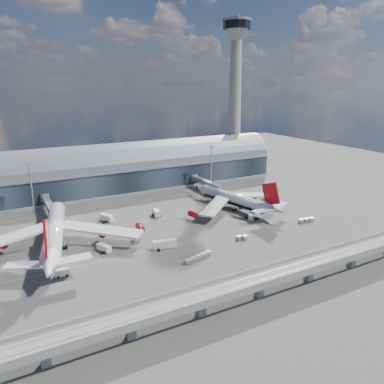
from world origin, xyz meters
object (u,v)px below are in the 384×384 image
service_truck_1 (62,273)px  service_truck_3 (252,216)px  control_tower (235,98)px  service_truck_5 (106,218)px  floodlight_mast_left (31,187)px  cargo_train_2 (306,220)px  cargo_train_1 (198,257)px  cargo_train_0 (242,238)px  floodlight_mast_right (211,166)px  service_truck_2 (165,244)px  airliner_left (54,233)px  airliner_right (235,199)px  service_truck_4 (156,213)px  service_truck_0 (104,248)px

service_truck_1 → service_truck_3: service_truck_3 is taller
service_truck_1 → service_truck_3: 88.84m
control_tower → service_truck_5: size_ratio=14.97×
floodlight_mast_left → cargo_train_2: size_ratio=3.15×
cargo_train_1 → cargo_train_0: bearing=-58.4°
floodlight_mast_right → service_truck_3: (-11.68, -55.81, -12.14)m
control_tower → floodlight_mast_right: 58.76m
service_truck_1 → cargo_train_0: bearing=-92.0°
floodlight_mast_left → service_truck_2: bearing=-59.3°
cargo_train_2 → airliner_left: bearing=68.4°
cargo_train_0 → cargo_train_1: 25.30m
cargo_train_0 → floodlight_mast_left: bearing=29.5°
service_truck_2 → cargo_train_0: bearing=-92.5°
floodlight_mast_right → cargo_train_0: bearing=-112.1°
airliner_right → service_truck_2: 57.51m
control_tower → service_truck_5: 129.95m
cargo_train_0 → cargo_train_1: cargo_train_0 is taller
control_tower → service_truck_4: 114.26m
service_truck_4 → cargo_train_1: size_ratio=0.46×
airliner_right → cargo_train_0: bearing=-132.7°
service_truck_2 → service_truck_4: size_ratio=1.69×
control_tower → service_truck_3: size_ratio=17.21×
cargo_train_0 → service_truck_3: bearing=-60.3°
airliner_left → service_truck_4: (48.50, 15.02, -4.83)m
service_truck_2 → airliner_right: bearing=-52.0°
control_tower → airliner_left: size_ratio=1.41×
service_truck_5 → service_truck_0: bearing=-138.4°
floodlight_mast_left → service_truck_1: (0.57, -69.69, -12.34)m
service_truck_4 → service_truck_5: bearing=178.1°
floodlight_mast_right → service_truck_1: size_ratio=5.78×
service_truck_4 → airliner_left: bearing=-153.1°
floodlight_mast_left → service_truck_3: floodlight_mast_left is taller
service_truck_0 → service_truck_5: 32.81m
service_truck_1 → cargo_train_2: (107.22, -1.36, -0.36)m
airliner_left → service_truck_5: size_ratio=10.59×
service_truck_0 → service_truck_2: service_truck_2 is taller
service_truck_3 → service_truck_4: size_ratio=1.06×
service_truck_4 → floodlight_mast_right: bearing=41.9°
service_truck_0 → service_truck_5: service_truck_5 is taller
floodlight_mast_left → floodlight_mast_right: same height
airliner_right → service_truck_5: 63.72m
service_truck_5 → cargo_train_2: service_truck_5 is taller
floodlight_mast_right → cargo_train_2: bearing=-83.7°
floodlight_mast_left → service_truck_4: size_ratio=4.56×
cargo_train_0 → control_tower: bearing=-46.9°
airliner_right → service_truck_0: bearing=-178.1°
airliner_right → cargo_train_1: bearing=-149.3°
control_tower → floodlight_mast_left: bearing=-168.3°
service_truck_1 → floodlight_mast_right: bearing=-54.0°
airliner_left → service_truck_2: airliner_left is taller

